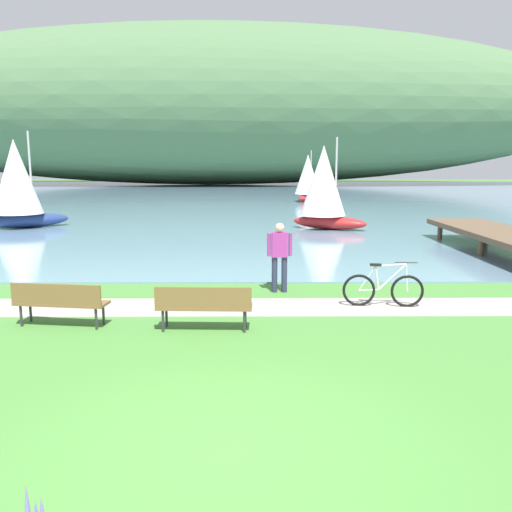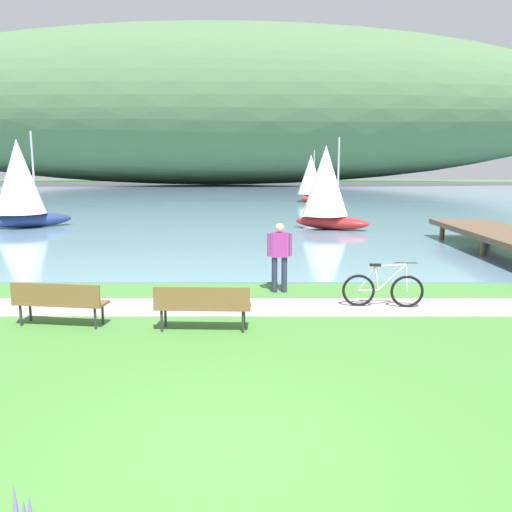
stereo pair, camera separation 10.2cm
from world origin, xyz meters
name	(u,v)px [view 1 (the left image)]	position (x,y,z in m)	size (l,w,h in m)	color
ground_plane	(226,452)	(0.00, 0.00, 0.00)	(200.00, 200.00, 0.00)	#478438
bay_water	(249,195)	(0.00, 48.32, 0.02)	(180.00, 80.00, 0.04)	#6B8EA8
distant_hillside	(208,106)	(-6.05, 74.87, 11.38)	(114.10, 28.00, 22.68)	#4C7047
shoreline_path	(239,307)	(0.00, 5.97, 0.01)	(60.00, 1.50, 0.01)	#A39E93
park_bench_near_camera	(204,304)	(-0.62, 4.31, 0.52)	(1.82, 0.55, 0.88)	brown
park_bench_further_along	(60,300)	(-3.43, 4.59, 0.52)	(1.85, 0.73, 0.88)	brown
bicycle_leaning_near_bench	(383,289)	(3.18, 6.01, 0.40)	(1.77, 0.22, 1.01)	black
person_at_shoreline	(280,253)	(0.96, 7.39, 0.98)	(0.61, 0.24, 1.71)	#282D47
sailboat_nearest_to_shore	(308,178)	(4.87, 38.45, 2.00)	(2.92, 3.56, 4.15)	#B22323
sailboat_mid_bay	(324,186)	(3.71, 19.95, 2.06)	(3.70, 2.95, 4.29)	#B22323
sailboat_toward_hillside	(17,183)	(-10.97, 20.45, 2.22)	(3.89, 3.38, 4.63)	navy
pier_dock	(510,237)	(9.00, 12.32, 0.69)	(2.40, 10.00, 0.80)	brown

